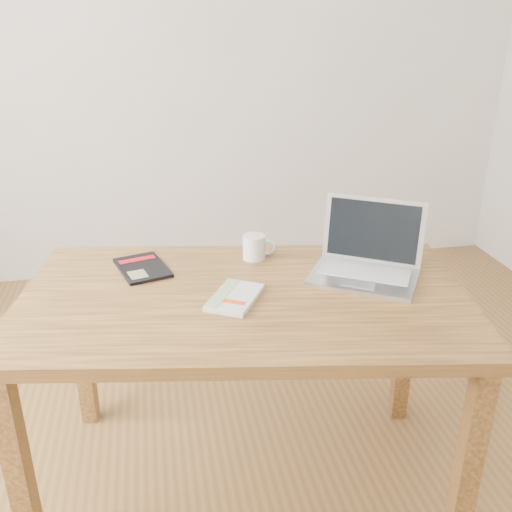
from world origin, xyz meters
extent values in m
plane|color=brown|center=(0.00, 0.00, 0.00)|extent=(4.00, 4.00, 0.00)
cube|color=silver|center=(0.00, 2.00, 1.35)|extent=(4.00, 0.04, 2.70)
cube|color=brown|center=(-0.03, 0.10, 0.73)|extent=(1.51, 1.02, 0.04)
cube|color=brown|center=(-0.72, -0.14, 0.35)|extent=(0.07, 0.07, 0.71)
cube|color=brown|center=(0.55, -0.35, 0.35)|extent=(0.07, 0.07, 0.71)
cube|color=brown|center=(-0.60, 0.54, 0.35)|extent=(0.07, 0.07, 0.71)
cube|color=brown|center=(0.66, 0.33, 0.35)|extent=(0.07, 0.07, 0.71)
cube|color=beige|center=(-0.06, 0.06, 0.76)|extent=(0.21, 0.24, 0.01)
cube|color=white|center=(-0.06, 0.06, 0.76)|extent=(0.21, 0.24, 0.02)
cube|color=#84B075|center=(-0.10, 0.08, 0.77)|extent=(0.14, 0.20, 0.00)
cube|color=#DA430F|center=(-0.07, 0.01, 0.77)|extent=(0.07, 0.05, 0.00)
cube|color=black|center=(-0.34, 0.34, 0.76)|extent=(0.21, 0.26, 0.01)
cube|color=#B00C1B|center=(-0.36, 0.40, 0.76)|extent=(0.13, 0.07, 0.00)
cube|color=gray|center=(-0.35, 0.28, 0.76)|extent=(0.07, 0.08, 0.00)
cube|color=silver|center=(0.37, 0.12, 0.76)|extent=(0.41, 0.38, 0.02)
cube|color=silver|center=(0.39, 0.15, 0.77)|extent=(0.31, 0.26, 0.00)
cube|color=#BCBCC1|center=(0.34, 0.06, 0.77)|extent=(0.11, 0.10, 0.00)
cube|color=silver|center=(0.45, 0.24, 0.88)|extent=(0.31, 0.21, 0.22)
cube|color=black|center=(0.44, 0.23, 0.88)|extent=(0.28, 0.19, 0.20)
cylinder|color=white|center=(0.06, 0.37, 0.79)|extent=(0.08, 0.08, 0.09)
cylinder|color=black|center=(0.06, 0.37, 0.83)|extent=(0.07, 0.07, 0.01)
torus|color=white|center=(0.10, 0.36, 0.79)|extent=(0.06, 0.02, 0.06)
camera|label=1|loc=(-0.29, -1.48, 1.56)|focal=40.00mm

